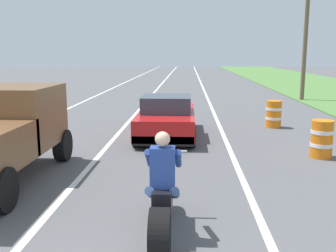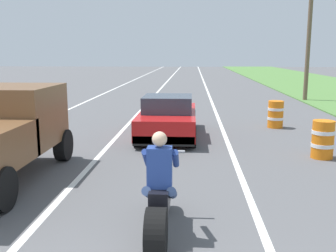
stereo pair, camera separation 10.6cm
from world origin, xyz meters
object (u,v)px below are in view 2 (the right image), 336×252
motorcycle_with_rider (160,200)px  construction_barrel_nearest (323,139)px  sports_car_red (168,118)px  construction_barrel_mid (276,114)px

motorcycle_with_rider → construction_barrel_nearest: bearing=50.8°
sports_car_red → motorcycle_with_rider: bearing=-87.4°
motorcycle_with_rider → sports_car_red: (-0.33, 7.29, 0.04)m
motorcycle_with_rider → construction_barrel_nearest: size_ratio=2.21×
construction_barrel_nearest → construction_barrel_mid: same height
construction_barrel_nearest → construction_barrel_mid: bearing=94.5°
sports_car_red → construction_barrel_mid: bearing=24.7°
motorcycle_with_rider → sports_car_red: size_ratio=0.51×
motorcycle_with_rider → sports_car_red: 7.30m
sports_car_red → construction_barrel_mid: sports_car_red is taller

